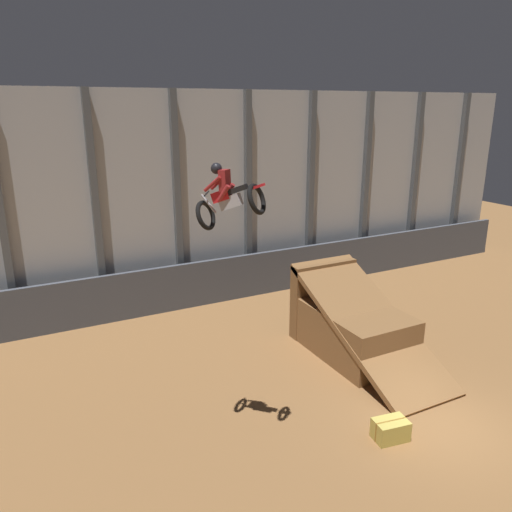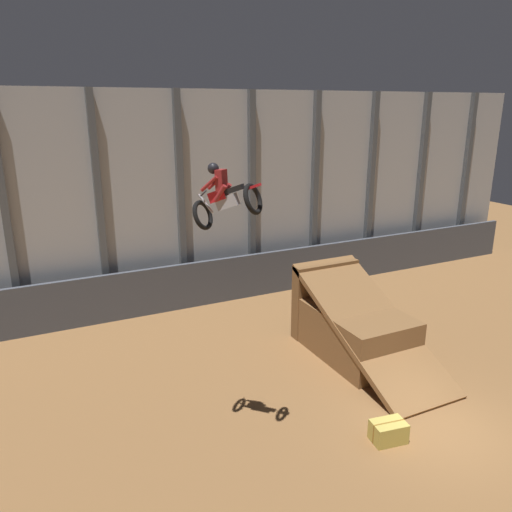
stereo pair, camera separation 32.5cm
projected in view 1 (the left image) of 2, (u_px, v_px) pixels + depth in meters
ground_plane at (441, 427)px, 13.85m from camera, size 60.00×60.00×0.00m
arena_back_wall at (246, 195)px, 22.89m from camera, size 32.00×0.40×9.23m
lower_barrier at (255, 274)px, 23.23m from camera, size 31.36×0.20×2.02m
dirt_ramp at (350, 324)px, 17.95m from camera, size 2.68×6.15×3.04m
rider_bike_solo at (228, 198)px, 11.42m from camera, size 1.62×1.75×1.65m
hay_bale_trackside at (391, 430)px, 13.29m from camera, size 0.98×0.73×0.57m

